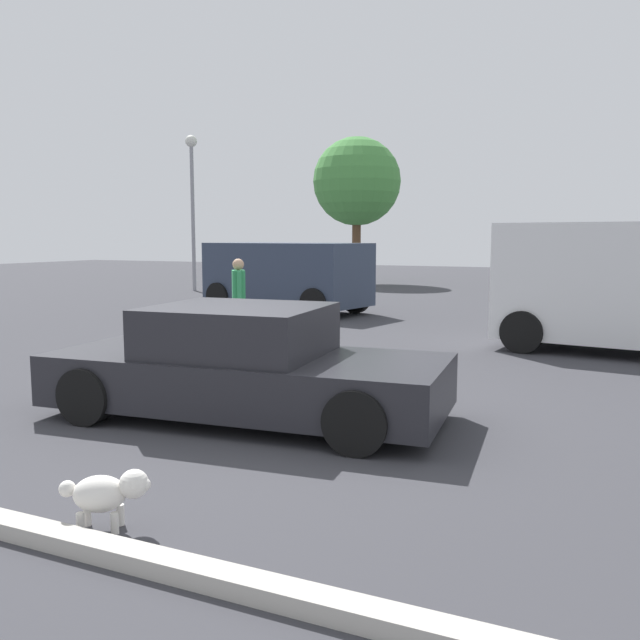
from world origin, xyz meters
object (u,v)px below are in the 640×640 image
suv_dark (287,274)px  pedestrian (239,293)px  light_post_near (192,185)px  sedan_foreground (245,367)px  dog (107,492)px

suv_dark → pedestrian: 5.33m
suv_dark → light_post_near: size_ratio=0.83×
sedan_foreground → pedestrian: bearing=117.0°
dog → pedestrian: bearing=89.7°
dog → light_post_near: bearing=98.1°
light_post_near → suv_dark: bearing=-37.3°
dog → pedestrian: size_ratio=0.36×
dog → light_post_near: size_ratio=0.10×
suv_dark → pedestrian: (1.59, -5.09, -0.07)m
sedan_foreground → dog: 3.04m
pedestrian → light_post_near: light_post_near is taller
dog → sedan_foreground: bearing=76.8°
suv_dark → pedestrian: bearing=-60.8°
light_post_near → sedan_foreground: bearing=-53.0°
sedan_foreground → suv_dark: bearing=109.8°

